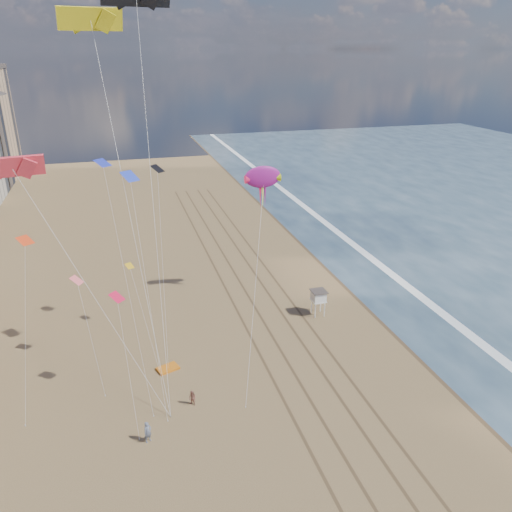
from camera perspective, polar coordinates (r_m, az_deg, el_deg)
The scene contains 10 objects.
wet_sand at distance 76.82m, azimuth 11.01°, elevation -1.16°, with size 260.00×260.00×0.00m, color #42301E.
foam at distance 78.72m, azimuth 13.75°, elevation -0.81°, with size 260.00×260.00×0.00m, color white.
tracks at distance 62.73m, azimuth 1.48°, elevation -6.40°, with size 7.68×120.00×0.01m.
lifeguard_stand at distance 61.40m, azimuth 7.16°, elevation -4.59°, with size 1.82×1.82×3.29m.
grounded_kite at distance 53.16m, azimuth -10.04°, elevation -12.53°, with size 2.14×1.36×0.24m, color orange.
show_kite at distance 60.82m, azimuth 0.77°, elevation 8.98°, with size 6.19×10.98×26.98m.
kite_flyer_a at distance 44.82m, azimuth -12.27°, elevation -19.06°, with size 0.71×0.47×1.96m, color slate.
kite_flyer_b at distance 47.92m, azimuth -7.27°, elevation -15.82°, with size 0.75×0.58×1.54m, color #975E4D.
parafoils at distance 49.83m, azimuth -18.30°, elevation 22.29°, with size 16.95×12.69×15.06m.
small_kites at distance 48.92m, azimuth -16.87°, elevation 4.01°, with size 14.44×13.93×13.73m.
Camera 1 is at (-14.14, -22.28, 30.39)m, focal length 35.00 mm.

